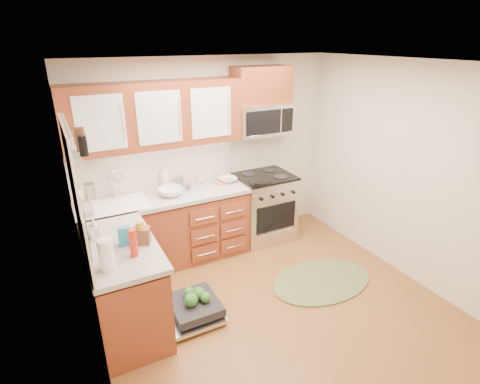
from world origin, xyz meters
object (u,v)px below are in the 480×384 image
upper_cabinets (155,115)px  stock_pot (193,185)px  dishwasher (191,309)px  paper_towel_roll (106,254)px  range (264,207)px  bowl_a (227,180)px  bowl_b (171,192)px  skillet (260,182)px  cup (201,179)px  sink (122,214)px  cutting_board (225,180)px  microwave (261,119)px  rug (322,281)px

upper_cabinets → stock_pot: size_ratio=11.16×
dishwasher → paper_towel_roll: paper_towel_roll is taller
range → stock_pot: stock_pot is taller
bowl_a → bowl_b: (-0.81, -0.10, 0.02)m
skillet → dishwasher: bearing=-146.3°
paper_towel_roll → cup: bearing=46.6°
sink → cup: bearing=12.1°
cutting_board → cup: 0.32m
upper_cabinets → cutting_board: upper_cabinets is taller
skillet → cup: (-0.64, 0.47, -0.01)m
upper_cabinets → dishwasher: upper_cabinets is taller
dishwasher → bowl_a: size_ratio=2.91×
range → microwave: 1.23m
upper_cabinets → cup: upper_cabinets is taller
dishwasher → bowl_b: (0.20, 1.11, 0.87)m
stock_pot → sink: bearing=-177.1°
range → bowl_a: 0.72m
range → dishwasher: size_ratio=1.36×
skillet → cutting_board: (-0.33, 0.37, -0.04)m
skillet → range: bearing=48.8°
cutting_board → bowl_a: size_ratio=1.26×
upper_cabinets → paper_towel_roll: 1.86m
upper_cabinets → range: size_ratio=2.16×
dishwasher → stock_pot: bearing=66.5°
microwave → bowl_b: 1.53m
microwave → cutting_board: 0.94m
skillet → stock_pot: 0.86m
sink → dishwasher: sink is taller
bowl_b → microwave: bearing=6.1°
range → upper_cabinets: bearing=174.1°
sink → rug: 2.48m
sink → range: bearing=0.3°
cutting_board → bowl_a: bowl_a is taller
upper_cabinets → cutting_board: bearing=-1.7°
upper_cabinets → skillet: upper_cabinets is taller
range → stock_pot: (-1.03, 0.03, 0.51)m
sink → bowl_a: 1.41m
rug → stock_pot: size_ratio=6.98×
upper_cabinets → range: upper_cabinets is taller
upper_cabinets → microwave: 1.42m
rug → stock_pot: bearing=130.1°
bowl_a → cutting_board: bearing=115.0°
range → cup: 1.01m
rug → paper_towel_roll: size_ratio=4.66×
rug → stock_pot: stock_pot is taller
range → dishwasher: range is taller
bowl_a → cup: cup is taller
microwave → cutting_board: bearing=180.0°
microwave → cup: microwave is taller
upper_cabinets → cutting_board: size_ratio=6.77×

